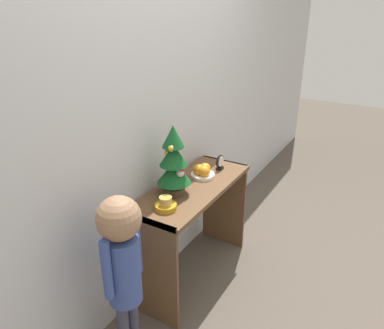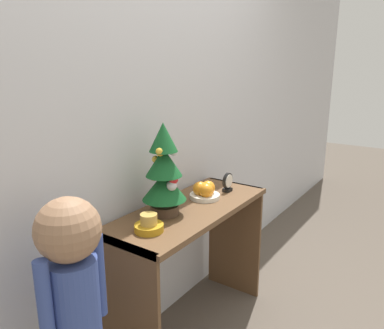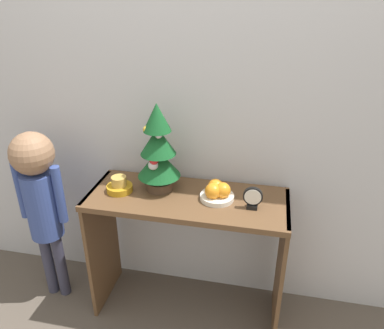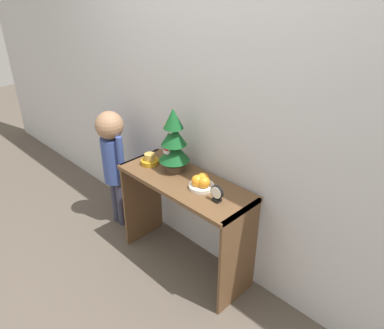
{
  "view_description": "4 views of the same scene",
  "coord_description": "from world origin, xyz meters",
  "px_view_note": "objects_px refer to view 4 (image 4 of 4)",
  "views": [
    {
      "loc": [
        -1.98,
        -0.95,
        1.94
      ],
      "look_at": [
        -0.03,
        0.2,
        0.93
      ],
      "focal_mm": 35.0,
      "sensor_mm": 36.0,
      "label": 1
    },
    {
      "loc": [
        -1.54,
        -0.87,
        1.5
      ],
      "look_at": [
        0.02,
        0.21,
        0.99
      ],
      "focal_mm": 35.0,
      "sensor_mm": 36.0,
      "label": 2
    },
    {
      "loc": [
        0.37,
        -1.4,
        1.76
      ],
      "look_at": [
        0.02,
        0.23,
        0.94
      ],
      "focal_mm": 35.0,
      "sensor_mm": 36.0,
      "label": 3
    },
    {
      "loc": [
        1.63,
        -1.34,
        2.09
      ],
      "look_at": [
        0.05,
        0.23,
        0.9
      ],
      "focal_mm": 35.0,
      "sensor_mm": 36.0,
      "label": 4
    }
  ],
  "objects_px": {
    "desk_clock": "(217,194)",
    "child_figure": "(112,152)",
    "mini_tree": "(174,142)",
    "fruit_bowl": "(201,182)",
    "singing_bowl": "(150,160)"
  },
  "relations": [
    {
      "from": "fruit_bowl",
      "to": "child_figure",
      "type": "bearing_deg",
      "value": -176.34
    },
    {
      "from": "singing_bowl",
      "to": "mini_tree",
      "type": "bearing_deg",
      "value": 18.72
    },
    {
      "from": "desk_clock",
      "to": "child_figure",
      "type": "distance_m",
      "value": 1.15
    },
    {
      "from": "desk_clock",
      "to": "child_figure",
      "type": "bearing_deg",
      "value": -179.32
    },
    {
      "from": "child_figure",
      "to": "desk_clock",
      "type": "bearing_deg",
      "value": 0.68
    },
    {
      "from": "singing_bowl",
      "to": "child_figure",
      "type": "height_order",
      "value": "child_figure"
    },
    {
      "from": "child_figure",
      "to": "mini_tree",
      "type": "bearing_deg",
      "value": 8.94
    },
    {
      "from": "mini_tree",
      "to": "desk_clock",
      "type": "distance_m",
      "value": 0.53
    },
    {
      "from": "mini_tree",
      "to": "child_figure",
      "type": "xyz_separation_m",
      "value": [
        -0.65,
        -0.1,
        -0.27
      ]
    },
    {
      "from": "child_figure",
      "to": "fruit_bowl",
      "type": "bearing_deg",
      "value": 3.66
    },
    {
      "from": "fruit_bowl",
      "to": "singing_bowl",
      "type": "relative_size",
      "value": 1.27
    },
    {
      "from": "mini_tree",
      "to": "singing_bowl",
      "type": "bearing_deg",
      "value": -161.28
    },
    {
      "from": "fruit_bowl",
      "to": "desk_clock",
      "type": "distance_m",
      "value": 0.19
    },
    {
      "from": "mini_tree",
      "to": "child_figure",
      "type": "bearing_deg",
      "value": -171.06
    },
    {
      "from": "mini_tree",
      "to": "fruit_bowl",
      "type": "relative_size",
      "value": 2.74
    }
  ]
}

